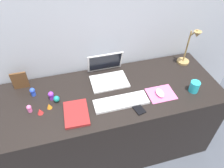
% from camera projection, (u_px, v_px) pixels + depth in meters
% --- Properties ---
extents(ground_plane, '(6.00, 6.00, 0.00)m').
position_uv_depth(ground_plane, '(111.00, 143.00, 2.16)').
color(ground_plane, '#474C56').
extents(back_wall, '(2.97, 0.05, 1.65)m').
position_uv_depth(back_wall, '(100.00, 57.00, 1.87)').
color(back_wall, '#B2B7C1').
rests_on(back_wall, ground_plane).
extents(desk, '(1.77, 0.67, 0.74)m').
position_uv_depth(desk, '(111.00, 121.00, 1.91)').
color(desk, black).
rests_on(desk, ground_plane).
extents(laptop, '(0.30, 0.27, 0.21)m').
position_uv_depth(laptop, '(107.00, 73.00, 1.76)').
color(laptop, white).
rests_on(laptop, desk).
extents(keyboard, '(0.41, 0.13, 0.02)m').
position_uv_depth(keyboard, '(121.00, 102.00, 1.57)').
color(keyboard, white).
rests_on(keyboard, desk).
extents(mousepad, '(0.21, 0.17, 0.00)m').
position_uv_depth(mousepad, '(161.00, 94.00, 1.65)').
color(mousepad, pink).
rests_on(mousepad, desk).
extents(mouse, '(0.06, 0.10, 0.03)m').
position_uv_depth(mouse, '(160.00, 93.00, 1.63)').
color(mouse, white).
rests_on(mouse, mousepad).
extents(cell_phone, '(0.09, 0.14, 0.01)m').
position_uv_depth(cell_phone, '(138.00, 108.00, 1.54)').
color(cell_phone, black).
rests_on(cell_phone, desk).
extents(desk_lamp, '(0.11, 0.17, 0.37)m').
position_uv_depth(desk_lamp, '(189.00, 48.00, 1.81)').
color(desk_lamp, '#A5844C').
rests_on(desk_lamp, desk).
extents(notebook_pad, '(0.18, 0.25, 0.02)m').
position_uv_depth(notebook_pad, '(76.00, 113.00, 1.49)').
color(notebook_pad, maroon).
rests_on(notebook_pad, desk).
extents(picture_frame, '(0.12, 0.02, 0.15)m').
position_uv_depth(picture_frame, '(20.00, 81.00, 1.65)').
color(picture_frame, brown).
rests_on(picture_frame, desk).
extents(coffee_mug, '(0.07, 0.07, 0.09)m').
position_uv_depth(coffee_mug, '(194.00, 87.00, 1.64)').
color(coffee_mug, '#28B7CC').
rests_on(coffee_mug, desk).
extents(toy_figurine_purple, '(0.04, 0.04, 0.07)m').
position_uv_depth(toy_figurine_purple, '(51.00, 95.00, 1.58)').
color(toy_figurine_purple, purple).
rests_on(toy_figurine_purple, desk).
extents(toy_figurine_teal, '(0.05, 0.05, 0.05)m').
position_uv_depth(toy_figurine_teal, '(57.00, 99.00, 1.57)').
color(toy_figurine_teal, teal).
rests_on(toy_figurine_teal, desk).
extents(toy_figurine_orange, '(0.04, 0.04, 0.04)m').
position_uv_depth(toy_figurine_orange, '(49.00, 106.00, 1.53)').
color(toy_figurine_orange, orange).
rests_on(toy_figurine_orange, desk).
extents(toy_figurine_pink, '(0.04, 0.04, 0.06)m').
position_uv_depth(toy_figurine_pink, '(29.00, 108.00, 1.50)').
color(toy_figurine_pink, pink).
rests_on(toy_figurine_pink, desk).
extents(toy_figurine_blue, '(0.04, 0.04, 0.07)m').
position_uv_depth(toy_figurine_blue, '(33.00, 92.00, 1.61)').
color(toy_figurine_blue, blue).
rests_on(toy_figurine_blue, desk).
extents(toy_figurine_red, '(0.04, 0.04, 0.05)m').
position_uv_depth(toy_figurine_red, '(40.00, 111.00, 1.49)').
color(toy_figurine_red, red).
rests_on(toy_figurine_red, desk).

